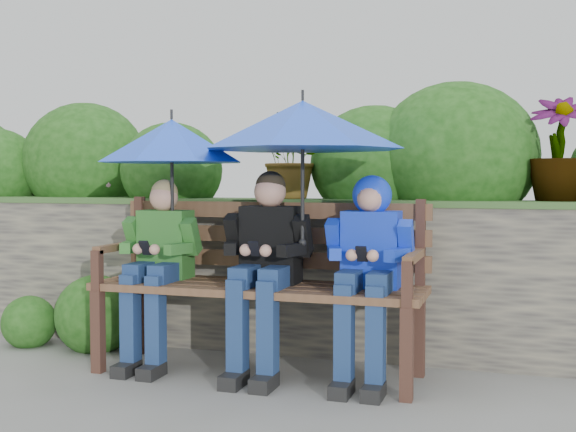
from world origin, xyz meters
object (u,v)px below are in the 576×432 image
(boy_right, at_px, (368,258))
(umbrella_right, at_px, (303,125))
(boy_middle, at_px, (265,260))
(park_bench, at_px, (262,273))
(boy_left, at_px, (158,259))
(umbrella_left, at_px, (172,141))

(boy_right, bearing_deg, umbrella_right, -175.53)
(umbrella_right, bearing_deg, boy_middle, 176.55)
(park_bench, bearing_deg, boy_left, -171.79)
(umbrella_right, bearing_deg, boy_left, 178.82)
(boy_left, height_order, boy_right, boy_right)
(boy_middle, bearing_deg, boy_right, 1.46)
(park_bench, xyz_separation_m, umbrella_left, (-0.57, -0.05, 0.80))
(park_bench, distance_m, umbrella_right, 0.93)
(boy_left, relative_size, umbrella_right, 1.00)
(boy_middle, relative_size, umbrella_right, 1.04)
(boy_right, bearing_deg, boy_middle, -178.54)
(park_bench, xyz_separation_m, boy_right, (0.67, -0.08, 0.13))
(park_bench, distance_m, boy_right, 0.69)
(park_bench, xyz_separation_m, boy_middle, (0.06, -0.10, 0.10))
(boy_left, xyz_separation_m, boy_right, (1.32, 0.01, 0.05))
(boy_left, height_order, umbrella_left, umbrella_left)
(park_bench, xyz_separation_m, umbrella_right, (0.29, -0.11, 0.88))
(umbrella_right, bearing_deg, umbrella_left, 175.94)
(park_bench, distance_m, boy_middle, 0.15)
(boy_middle, height_order, boy_right, boy_middle)
(boy_left, xyz_separation_m, umbrella_left, (0.08, 0.04, 0.73))
(boy_right, bearing_deg, boy_left, -179.55)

